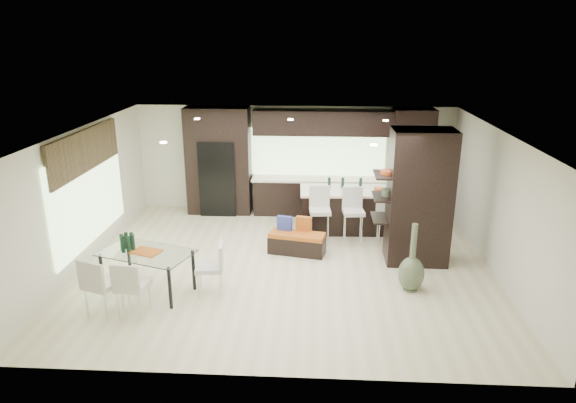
# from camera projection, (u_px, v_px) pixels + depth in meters

# --- Properties ---
(ground) EXTENTS (8.00, 8.00, 0.00)m
(ground) POSITION_uv_depth(u_px,v_px,m) (286.00, 265.00, 10.26)
(ground) COLOR beige
(ground) RESTS_ON ground
(back_wall) EXTENTS (8.00, 0.02, 2.70)m
(back_wall) POSITION_uv_depth(u_px,v_px,m) (294.00, 159.00, 13.16)
(back_wall) COLOR silver
(back_wall) RESTS_ON ground
(left_wall) EXTENTS (0.02, 7.00, 2.70)m
(left_wall) POSITION_uv_depth(u_px,v_px,m) (83.00, 198.00, 10.06)
(left_wall) COLOR silver
(left_wall) RESTS_ON ground
(right_wall) EXTENTS (0.02, 7.00, 2.70)m
(right_wall) POSITION_uv_depth(u_px,v_px,m) (499.00, 205.00, 9.62)
(right_wall) COLOR silver
(right_wall) RESTS_ON ground
(ceiling) EXTENTS (8.00, 7.00, 0.02)m
(ceiling) POSITION_uv_depth(u_px,v_px,m) (286.00, 132.00, 9.42)
(ceiling) COLOR white
(ceiling) RESTS_ON ground
(window_left) EXTENTS (0.04, 3.20, 1.90)m
(window_left) POSITION_uv_depth(u_px,v_px,m) (89.00, 195.00, 10.24)
(window_left) COLOR #B2D199
(window_left) RESTS_ON left_wall
(window_back) EXTENTS (3.40, 0.04, 1.20)m
(window_back) POSITION_uv_depth(u_px,v_px,m) (318.00, 152.00, 13.02)
(window_back) COLOR #B2D199
(window_back) RESTS_ON back_wall
(stone_accent) EXTENTS (0.08, 3.00, 0.80)m
(stone_accent) POSITION_uv_depth(u_px,v_px,m) (85.00, 151.00, 9.96)
(stone_accent) COLOR brown
(stone_accent) RESTS_ON left_wall
(ceiling_spots) EXTENTS (4.00, 3.00, 0.02)m
(ceiling_spots) POSITION_uv_depth(u_px,v_px,m) (287.00, 130.00, 9.66)
(ceiling_spots) COLOR white
(ceiling_spots) RESTS_ON ceiling
(back_cabinetry) EXTENTS (6.80, 0.68, 2.70)m
(back_cabinetry) POSITION_uv_depth(u_px,v_px,m) (314.00, 162.00, 12.82)
(back_cabinetry) COLOR black
(back_cabinetry) RESTS_ON ground
(refrigerator) EXTENTS (0.90, 0.68, 1.90)m
(refrigerator) POSITION_uv_depth(u_px,v_px,m) (219.00, 177.00, 13.03)
(refrigerator) COLOR black
(refrigerator) RESTS_ON ground
(partition_column) EXTENTS (1.20, 0.80, 2.70)m
(partition_column) POSITION_uv_depth(u_px,v_px,m) (419.00, 197.00, 10.08)
(partition_column) COLOR black
(partition_column) RESTS_ON ground
(kitchen_island) EXTENTS (2.40, 1.10, 0.98)m
(kitchen_island) POSITION_uv_depth(u_px,v_px,m) (351.00, 210.00, 11.98)
(kitchen_island) COLOR black
(kitchen_island) RESTS_ON ground
(stool_left) EXTENTS (0.49, 0.49, 1.01)m
(stool_left) POSITION_uv_depth(u_px,v_px,m) (320.00, 221.00, 11.23)
(stool_left) COLOR beige
(stool_left) RESTS_ON ground
(stool_mid) EXTENTS (0.49, 0.49, 1.01)m
(stool_mid) POSITION_uv_depth(u_px,v_px,m) (353.00, 222.00, 11.19)
(stool_mid) COLOR beige
(stool_mid) RESTS_ON ground
(stool_right) EXTENTS (0.45, 0.45, 0.91)m
(stool_right) POSITION_uv_depth(u_px,v_px,m) (386.00, 224.00, 11.19)
(stool_right) COLOR beige
(stool_right) RESTS_ON ground
(bench) EXTENTS (1.24, 0.68, 0.45)m
(bench) POSITION_uv_depth(u_px,v_px,m) (297.00, 243.00, 10.77)
(bench) COLOR black
(bench) RESTS_ON ground
(floor_vase) EXTENTS (0.59, 0.59, 1.27)m
(floor_vase) POSITION_uv_depth(u_px,v_px,m) (412.00, 257.00, 9.09)
(floor_vase) COLOR #49573E
(floor_vase) RESTS_ON ground
(dining_table) EXTENTS (1.79, 1.36, 0.76)m
(dining_table) POSITION_uv_depth(u_px,v_px,m) (148.00, 272.00, 9.12)
(dining_table) COLOR white
(dining_table) RESTS_ON ground
(chair_near) EXTENTS (0.53, 0.53, 0.89)m
(chair_near) POSITION_uv_depth(u_px,v_px,m) (133.00, 289.00, 8.38)
(chair_near) COLOR beige
(chair_near) RESTS_ON ground
(chair_far) EXTENTS (0.64, 0.64, 0.93)m
(chair_far) POSITION_uv_depth(u_px,v_px,m) (103.00, 287.00, 8.39)
(chair_far) COLOR beige
(chair_far) RESTS_ON ground
(chair_end) EXTENTS (0.53, 0.53, 0.88)m
(chair_end) POSITION_uv_depth(u_px,v_px,m) (210.00, 270.00, 9.04)
(chair_end) COLOR beige
(chair_end) RESTS_ON ground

